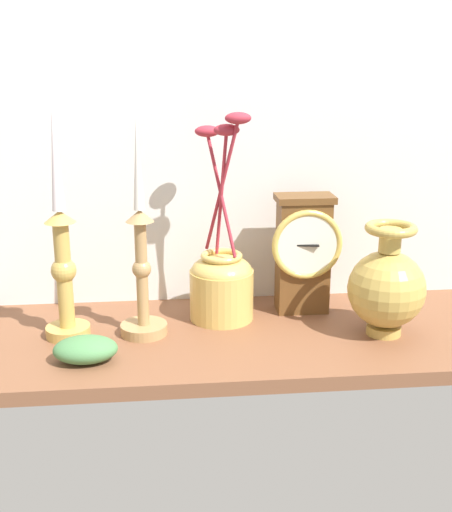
{
  "coord_description": "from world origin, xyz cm",
  "views": [
    {
      "loc": [
        -15.82,
        -106.29,
        46.68
      ],
      "look_at": [
        -5.0,
        0.0,
        14.0
      ],
      "focal_mm": 46.82,
      "sensor_mm": 36.0,
      "label": 1
    }
  ],
  "objects": [
    {
      "name": "candlestick_tall_center",
      "position": [
        -19.16,
        1.17,
        11.81
      ],
      "size": [
        8.09,
        8.09,
        37.14
      ],
      "color": "tan",
      "rests_on": "ground_plane"
    },
    {
      "name": "brass_vase_bulbous",
      "position": [
        22.08,
        -3.08,
        8.72
      ],
      "size": [
        13.22,
        13.22,
        19.64
      ],
      "color": "tan",
      "rests_on": "ground_plane"
    },
    {
      "name": "ivy_sprig",
      "position": [
        -28.09,
        -8.81,
        2.05
      ],
      "size": [
        10.12,
        7.08,
        4.1
      ],
      "color": "#4B834C",
      "rests_on": "ground_plane"
    },
    {
      "name": "mantel_clock",
      "position": [
        10.25,
        8.94,
        11.62
      ],
      "size": [
        12.88,
        7.54,
        22.1
      ],
      "color": "brown",
      "rests_on": "ground_plane"
    },
    {
      "name": "brass_vase_jar",
      "position": [
        -5.09,
        6.91,
        7.59
      ],
      "size": [
        11.57,
        11.57,
        37.36
      ],
      "color": "tan",
      "rests_on": "ground_plane"
    },
    {
      "name": "ground_plane",
      "position": [
        0.0,
        0.0,
        -1.2
      ],
      "size": [
        100.0,
        36.0,
        2.4
      ],
      "primitive_type": "cube",
      "color": "brown"
    },
    {
      "name": "back_wall",
      "position": [
        0.0,
        18.5,
        32.5
      ],
      "size": [
        120.0,
        2.0,
        65.0
      ],
      "primitive_type": "cube",
      "color": "silver",
      "rests_on": "ground_plane"
    },
    {
      "name": "candlestick_tall_left",
      "position": [
        -32.09,
        1.53,
        13.67
      ],
      "size": [
        7.55,
        7.55,
        39.13
      ],
      "color": "tan",
      "rests_on": "ground_plane"
    }
  ]
}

